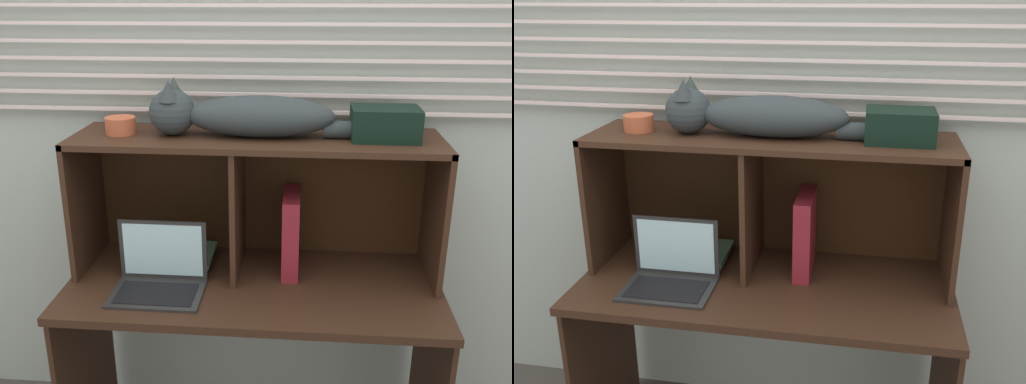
# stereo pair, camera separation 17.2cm
# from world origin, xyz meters

# --- Properties ---
(back_panel_with_blinds) EXTENTS (4.40, 0.08, 2.50)m
(back_panel_with_blinds) POSITION_xyz_m (0.00, 0.55, 1.26)
(back_panel_with_blinds) COLOR #AEBCB4
(back_panel_with_blinds) RESTS_ON ground
(desk) EXTENTS (1.36, 0.62, 0.77)m
(desk) POSITION_xyz_m (0.00, 0.20, 0.61)
(desk) COLOR #352014
(desk) RESTS_ON ground
(hutch_shelf_unit) EXTENTS (1.32, 0.36, 0.52)m
(hutch_shelf_unit) POSITION_xyz_m (-0.01, 0.35, 1.12)
(hutch_shelf_unit) COLOR #352014
(hutch_shelf_unit) RESTS_ON desk
(cat) EXTENTS (0.90, 0.18, 0.20)m
(cat) POSITION_xyz_m (-0.05, 0.32, 1.36)
(cat) COLOR #2C3437
(cat) RESTS_ON hutch_shelf_unit
(laptop) EXTENTS (0.32, 0.22, 0.24)m
(laptop) POSITION_xyz_m (-0.33, 0.12, 0.82)
(laptop) COLOR #272727
(laptop) RESTS_ON desk
(binder_upright) EXTENTS (0.06, 0.23, 0.31)m
(binder_upright) POSITION_xyz_m (0.13, 0.32, 0.92)
(binder_upright) COLOR maroon
(binder_upright) RESTS_ON desk
(book_stack) EXTENTS (0.17, 0.22, 0.05)m
(book_stack) POSITION_xyz_m (-0.25, 0.32, 0.79)
(book_stack) COLOR gray
(book_stack) RESTS_ON desk
(small_basket) EXTENTS (0.11, 0.11, 0.06)m
(small_basket) POSITION_xyz_m (-0.49, 0.32, 1.32)
(small_basket) COLOR #B55635
(small_basket) RESTS_ON hutch_shelf_unit
(storage_box) EXTENTS (0.23, 0.17, 0.11)m
(storage_box) POSITION_xyz_m (0.45, 0.32, 1.34)
(storage_box) COLOR black
(storage_box) RESTS_ON hutch_shelf_unit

